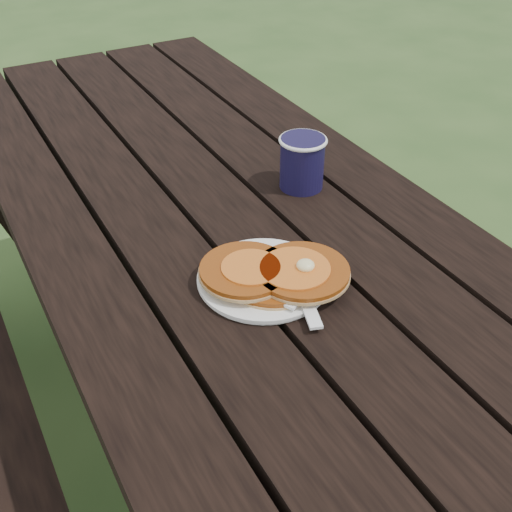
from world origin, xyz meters
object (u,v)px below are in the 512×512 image
plate (264,279)px  picnic_table (216,331)px  coffee_cup (302,160)px  pancake_stack (275,273)px

plate → picnic_table: bearing=81.0°
picnic_table → coffee_cup: bearing=-25.3°
plate → coffee_cup: (0.22, 0.23, 0.05)m
pancake_stack → coffee_cup: (0.20, 0.25, 0.03)m
picnic_table → coffee_cup: (0.17, -0.08, 0.44)m
picnic_table → plate: bearing=-99.0°
pancake_stack → plate: bearing=127.6°
pancake_stack → coffee_cup: coffee_cup is taller
picnic_table → coffee_cup: size_ratio=17.15×
picnic_table → plate: size_ratio=8.62×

